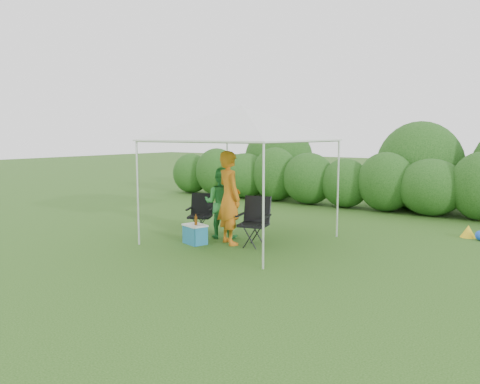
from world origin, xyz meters
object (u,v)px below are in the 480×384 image
Objects in this scene: canopy at (241,123)px; woman at (221,203)px; chair_right at (255,218)px; cooler at (195,234)px; man at (229,198)px; chair_left at (201,211)px.

canopy reaches higher than woman.
cooler is at bearing -164.96° from chair_right.
man reaches higher than cooler.
man is (-0.50, -0.19, 0.39)m from chair_right.
man is 1.25× the size of woman.
cooler is at bearing -82.89° from chair_left.
chair_left is 1.08m from cooler.
chair_right is at bearing -35.11° from chair_left.
canopy reaches higher than chair_left.
chair_left is 0.71m from woman.
chair_left is at bearing 176.06° from canopy.
woman is 0.95m from cooler.
man is 1.03m from cooler.
cooler is (-1.07, -0.61, -0.36)m from chair_right.
canopy is 1.78m from woman.
woman is (-0.98, 0.15, 0.20)m from chair_right.
canopy is 1.55m from man.
cooler is (-0.09, -0.76, -0.56)m from woman.
chair_right is 0.66m from man.
man is at bearing 52.09° from cooler.
cooler is (-0.57, -0.42, -0.75)m from man.
chair_right is 0.52× the size of man.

